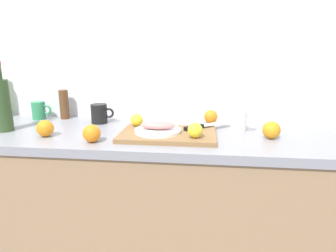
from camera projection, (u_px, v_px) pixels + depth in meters
name	position (u px, v px, depth m)	size (l,w,h in m)	color
back_wall	(139.00, 58.00, 1.68)	(3.20, 0.05, 2.50)	white
kitchen_counter	(130.00, 213.00, 1.57)	(2.00, 0.60, 0.90)	#9E7A56
cutting_board	(168.00, 134.00, 1.36)	(0.44, 0.29, 0.02)	olive
white_plate	(158.00, 131.00, 1.36)	(0.22, 0.22, 0.01)	white
fish_fillet	(158.00, 125.00, 1.35)	(0.16, 0.07, 0.04)	tan
chef_knife	(202.00, 126.00, 1.44)	(0.24, 0.21, 0.02)	silver
lemon_0	(137.00, 120.00, 1.47)	(0.06, 0.06, 0.06)	yellow
lemon_1	(195.00, 130.00, 1.27)	(0.07, 0.07, 0.07)	yellow
olive_oil_bottle	(2.00, 98.00, 1.75)	(0.06, 0.06, 0.28)	olive
wine_bottle	(3.00, 104.00, 1.43)	(0.07, 0.07, 0.34)	#2D4723
coffee_mug_0	(100.00, 114.00, 1.61)	(0.13, 0.09, 0.10)	black
coffee_mug_1	(240.00, 121.00, 1.44)	(0.11, 0.07, 0.10)	white
coffee_mug_2	(39.00, 110.00, 1.71)	(0.12, 0.08, 0.10)	#338C59
orange_0	(271.00, 130.00, 1.33)	(0.08, 0.08, 0.08)	orange
orange_1	(45.00, 128.00, 1.36)	(0.08, 0.08, 0.08)	orange
orange_2	(211.00, 117.00, 1.61)	(0.07, 0.07, 0.07)	orange
orange_3	(92.00, 133.00, 1.27)	(0.08, 0.08, 0.08)	orange
pepper_mill	(64.00, 104.00, 1.71)	(0.05, 0.05, 0.17)	brown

